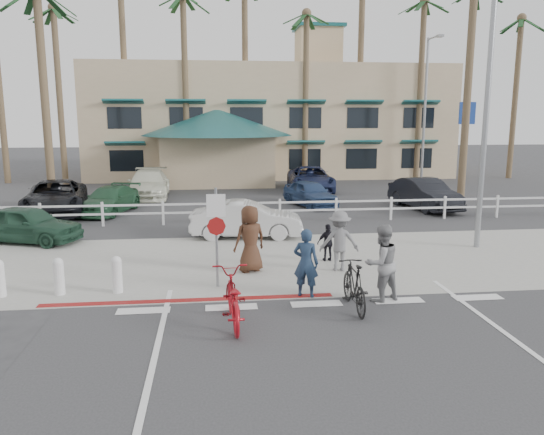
{
  "coord_description": "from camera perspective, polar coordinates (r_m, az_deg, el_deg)",
  "views": [
    {
      "loc": [
        -2.38,
        -11.1,
        4.35
      ],
      "look_at": [
        -0.69,
        3.81,
        1.5
      ],
      "focal_mm": 35.0,
      "sensor_mm": 36.0,
      "label": 1
    }
  ],
  "objects": [
    {
      "name": "sidewalk_plaza",
      "position": [
        16.36,
        2.13,
        -4.64
      ],
      "size": [
        22.0,
        7.0,
        0.01
      ],
      "primitive_type": "cube",
      "color": "gray",
      "rests_on": "ground"
    },
    {
      "name": "lot_car_0",
      "position": [
        25.91,
        -22.26,
        2.0
      ],
      "size": [
        3.45,
        5.86,
        1.53
      ],
      "primitive_type": "imported",
      "rotation": [
        0.0,
        0.0,
        0.17
      ],
      "color": "black",
      "rests_on": "ground"
    },
    {
      "name": "palm_6",
      "position": [
        38.74,
        9.51,
        16.76
      ],
      "size": [
        4.0,
        4.0,
        17.0
      ],
      "primitive_type": null,
      "color": "#143419",
      "rests_on": "ground"
    },
    {
      "name": "lot_car_4",
      "position": [
        29.64,
        -13.13,
        3.51
      ],
      "size": [
        2.31,
        5.28,
        1.51
      ],
      "primitive_type": "imported",
      "rotation": [
        0.0,
        0.0,
        0.04
      ],
      "color": "silver",
      "rests_on": "ground"
    },
    {
      "name": "car_red_compact",
      "position": [
        20.47,
        -24.84,
        -0.65
      ],
      "size": [
        4.14,
        2.76,
        1.31
      ],
      "primitive_type": "imported",
      "rotation": [
        0.0,
        0.0,
        1.22
      ],
      "color": "#214532",
      "rests_on": "ground"
    },
    {
      "name": "pedestrian_child",
      "position": [
        16.26,
        6.06,
        -2.72
      ],
      "size": [
        0.69,
        0.32,
        1.16
      ],
      "primitive_type": "imported",
      "rotation": [
        0.0,
        0.0,
        3.2
      ],
      "color": "black",
      "rests_on": "ground"
    },
    {
      "name": "lot_car_3",
      "position": [
        26.37,
        16.09,
        2.45
      ],
      "size": [
        2.3,
        4.66,
        1.47
      ],
      "primitive_type": "imported",
      "rotation": [
        0.0,
        0.0,
        0.17
      ],
      "color": "black",
      "rests_on": "ground"
    },
    {
      "name": "streetlight_0",
      "position": [
        18.82,
        22.06,
        10.44
      ],
      "size": [
        0.6,
        2.0,
        9.0
      ],
      "primitive_type": null,
      "color": "gray",
      "rests_on": "ground"
    },
    {
      "name": "parking_lot",
      "position": [
        29.51,
        -1.78,
        2.28
      ],
      "size": [
        50.0,
        16.0,
        0.01
      ],
      "primitive_type": "cube",
      "color": "#333335",
      "rests_on": "ground"
    },
    {
      "name": "lot_car_2",
      "position": [
        26.31,
        4.11,
        2.62
      ],
      "size": [
        2.57,
        4.04,
        1.28
      ],
      "primitive_type": "imported",
      "rotation": [
        0.0,
        0.0,
        0.3
      ],
      "color": "navy",
      "rests_on": "ground"
    },
    {
      "name": "palm_5",
      "position": [
        36.72,
        3.65,
        14.09
      ],
      "size": [
        4.0,
        4.0,
        13.0
      ],
      "primitive_type": null,
      "color": "#143419",
      "rests_on": "ground"
    },
    {
      "name": "palm_1",
      "position": [
        37.42,
        -21.98,
        13.29
      ],
      "size": [
        4.0,
        4.0,
        13.0
      ],
      "primitive_type": null,
      "color": "#143419",
      "rests_on": "ground"
    },
    {
      "name": "palm_9",
      "position": [
        42.01,
        24.78,
        12.72
      ],
      "size": [
        4.0,
        4.0,
        13.0
      ],
      "primitive_type": null,
      "color": "#143419",
      "rests_on": "ground"
    },
    {
      "name": "palm_11",
      "position": [
        30.34,
        20.46,
        15.11
      ],
      "size": [
        4.0,
        4.0,
        14.0
      ],
      "primitive_type": null,
      "color": "#143419",
      "rests_on": "ground"
    },
    {
      "name": "bike_red",
      "position": [
        11.37,
        -4.29,
        -8.65
      ],
      "size": [
        0.86,
        2.23,
        1.15
      ],
      "primitive_type": "imported",
      "rotation": [
        0.0,
        0.0,
        3.19
      ],
      "color": "maroon",
      "rests_on": "ground"
    },
    {
      "name": "pedestrian_a",
      "position": [
        15.25,
        7.26,
        -2.53
      ],
      "size": [
        1.19,
        0.77,
        1.74
      ],
      "primitive_type": "imported",
      "rotation": [
        0.0,
        0.0,
        3.02
      ],
      "color": "slate",
      "rests_on": "ground"
    },
    {
      "name": "rail_fence",
      "position": [
        22.12,
        1.1,
        0.73
      ],
      "size": [
        29.4,
        0.16,
        1.0
      ],
      "primitive_type": null,
      "color": "silver",
      "rests_on": "ground"
    },
    {
      "name": "lot_car_1",
      "position": [
        25.43,
        -17.1,
        1.81
      ],
      "size": [
        2.69,
        4.48,
        1.21
      ],
      "primitive_type": "imported",
      "rotation": [
        0.0,
        0.0,
        -0.25
      ],
      "color": "#255234",
      "rests_on": "ground"
    },
    {
      "name": "car_white_sedan",
      "position": [
        19.37,
        -2.74,
        -0.21
      ],
      "size": [
        4.19,
        1.82,
        1.34
      ],
      "primitive_type": "imported",
      "rotation": [
        0.0,
        0.0,
        1.47
      ],
      "color": "beige",
      "rests_on": "ground"
    },
    {
      "name": "rider_black",
      "position": [
        12.9,
        11.69,
        -4.83
      ],
      "size": [
        1.09,
        0.97,
        1.87
      ],
      "primitive_type": "imported",
      "rotation": [
        0.0,
        0.0,
        3.49
      ],
      "color": "gray",
      "rests_on": "ground"
    },
    {
      "name": "cross_street",
      "position": [
        20.21,
        0.44,
        -1.66
      ],
      "size": [
        40.0,
        5.0,
        0.01
      ],
      "primitive_type": "cube",
      "color": "#333335",
      "rests_on": "ground"
    },
    {
      "name": "streetlight_1",
      "position": [
        37.93,
        16.1,
        10.94
      ],
      "size": [
        0.6,
        2.0,
        9.5
      ],
      "primitive_type": null,
      "color": "gray",
      "rests_on": "ground"
    },
    {
      "name": "sign_post",
      "position": [
        13.61,
        -5.99,
        -1.6
      ],
      "size": [
        0.5,
        0.1,
        2.9
      ],
      "primitive_type": null,
      "color": "gray",
      "rests_on": "ground"
    },
    {
      "name": "lot_car_5",
      "position": [
        31.73,
        4.17,
        4.17
      ],
      "size": [
        2.68,
        5.35,
        1.46
      ],
      "primitive_type": "imported",
      "rotation": [
        0.0,
        0.0,
        -0.05
      ],
      "color": "#192248",
      "rests_on": "ground"
    },
    {
      "name": "palm_3",
      "position": [
        36.23,
        -9.33,
        14.81
      ],
      "size": [
        4.0,
        4.0,
        14.0
      ],
      "primitive_type": null,
      "color": "#143419",
      "rests_on": "ground"
    },
    {
      "name": "bollard_1",
      "position": [
        14.18,
        -21.95,
        -5.9
      ],
      "size": [
        0.26,
        0.26,
        0.95
      ],
      "primitive_type": null,
      "color": "silver",
      "rests_on": "ground"
    },
    {
      "name": "building",
      "position": [
        42.34,
        -0.55,
        12.51
      ],
      "size": [
        28.0,
        16.0,
        11.3
      ],
      "primitive_type": null,
      "color": "#CDB38C",
      "rests_on": "ground"
    },
    {
      "name": "bike_black",
      "position": [
        12.3,
        8.83,
        -7.26
      ],
      "size": [
        0.54,
        1.9,
        1.14
      ],
      "primitive_type": "imported",
      "rotation": [
        0.0,
        0.0,
        3.14
      ],
      "color": "black",
      "rests_on": "ground"
    },
    {
      "name": "rider_red",
      "position": [
        12.96,
        3.67,
        -4.9
      ],
      "size": [
        0.73,
        0.61,
        1.71
      ],
      "primitive_type": "imported",
      "rotation": [
        0.0,
        0.0,
        2.75
      ],
      "color": "#1E314B",
      "rests_on": "ground"
    },
    {
      "name": "palm_4",
      "position": [
        37.31,
        -2.9,
        15.58
      ],
      "size": [
        4.0,
        4.0,
        15.0
      ],
      "primitive_type": null,
      "color": "#143419",
      "rests_on": "ground"
    },
    {
      "name": "bollard_0",
      "position": [
        13.87,
        -16.34,
        -5.91
      ],
      "size": [
        0.26,
        0.26,
        0.95
      ],
      "primitive_type": null,
      "color": "silver",
      "rests_on": "ground"
    },
    {
      "name": "pedestrian_b",
      "position": [
        15.01,
        -2.38,
        -2.31
      ],
      "size": [
        1.1,
        0.93,
        1.92
      ],
      "primitive_type": "imported",
      "rotation": [
        0.0,
        0.0,
        3.55
      ],
      "color": "#412618",
      "rests_on": "ground"
    },
    {
      "name": "palm_8",
      "position": [
        41.52,
        20.5,
        14.44
      ],
      "size": [
        4.0,
        4.0,
        15.0
      ],
      "primitive_type": null,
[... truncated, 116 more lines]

